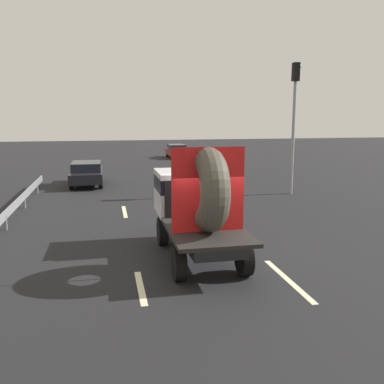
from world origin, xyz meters
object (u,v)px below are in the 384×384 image
Objects in this scene: oncoming_car at (177,151)px; traffic_light at (294,111)px; distant_sedan at (87,173)px; flatbed_truck at (196,200)px.

traffic_light is at bearing -82.24° from oncoming_car.
oncoming_car is at bearing 62.36° from distant_sedan.
distant_sedan is 1.07× the size of oncoming_car.
distant_sedan is at bearing -117.64° from oncoming_car.
flatbed_truck is at bearing -74.84° from distant_sedan.
flatbed_truck is 11.33m from traffic_light.
flatbed_truck is 28.85m from oncoming_car.
traffic_light is at bearing 50.93° from flatbed_truck.
oncoming_car is at bearing 81.58° from flatbed_truck.
traffic_light reaches higher than flatbed_truck.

